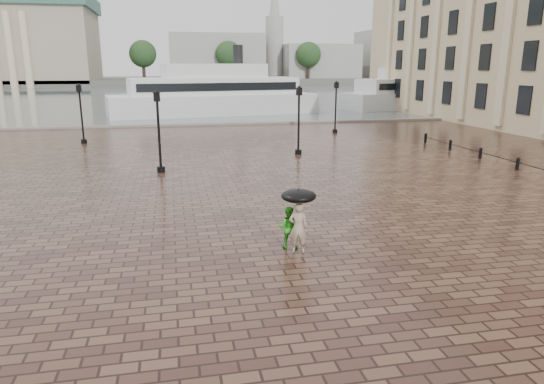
{
  "coord_description": "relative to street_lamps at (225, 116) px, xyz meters",
  "views": [
    {
      "loc": [
        -5.25,
        -17.32,
        5.72
      ],
      "look_at": [
        -1.89,
        -0.98,
        1.4
      ],
      "focal_mm": 32.0,
      "sensor_mm": 36.0,
      "label": 1
    }
  ],
  "objects": [
    {
      "name": "far_trees",
      "position": [
        1.5,
        120.5,
        7.09
      ],
      "size": [
        188.0,
        8.0,
        13.5
      ],
      "color": "#2D2119",
      "rests_on": "ground"
    },
    {
      "name": "street_lamps",
      "position": [
        0.0,
        0.0,
        0.0
      ],
      "size": [
        21.44,
        14.44,
        4.4
      ],
      "color": "black",
      "rests_on": "ground"
    },
    {
      "name": "umbrella",
      "position": [
        -0.03,
        -20.84,
        -0.47
      ],
      "size": [
        1.1,
        1.1,
        1.13
      ],
      "color": "black",
      "rests_on": "ground"
    },
    {
      "name": "bollard_row",
      "position": [
        15.5,
        -11.0,
        -1.93
      ],
      "size": [
        0.22,
        21.22,
        0.73
      ],
      "color": "black",
      "rests_on": "ground"
    },
    {
      "name": "ferry_near",
      "position": [
        1.57,
        25.69,
        0.17
      ],
      "size": [
        26.0,
        10.4,
        8.31
      ],
      "rotation": [
        0.0,
        0.0,
        0.18
      ],
      "color": "silver",
      "rests_on": "ground"
    },
    {
      "name": "adult_pedestrian",
      "position": [
        -0.03,
        -20.84,
        -1.51
      ],
      "size": [
        0.68,
        0.54,
        1.64
      ],
      "primitive_type": "imported",
      "rotation": [
        0.0,
        0.0,
        2.86
      ],
      "color": "tan",
      "rests_on": "ground"
    },
    {
      "name": "far_shore",
      "position": [
        1.5,
        142.5,
        -1.33
      ],
      "size": [
        300.0,
        60.0,
        2.0
      ],
      "primitive_type": "cube",
      "color": "#4C4C47",
      "rests_on": "ground"
    },
    {
      "name": "ferry_far",
      "position": [
        30.85,
        30.05,
        -0.02
      ],
      "size": [
        24.03,
        11.42,
        7.67
      ],
      "rotation": [
        0.0,
        0.0,
        0.26
      ],
      "color": "silver",
      "rests_on": "ground"
    },
    {
      "name": "distant_skyline",
      "position": [
        49.64,
        132.5,
        7.13
      ],
      "size": [
        102.5,
        22.0,
        33.0
      ],
      "color": "gray",
      "rests_on": "ground"
    },
    {
      "name": "ground",
      "position": [
        1.5,
        -17.5,
        -2.33
      ],
      "size": [
        300.0,
        300.0,
        0.0
      ],
      "primitive_type": "plane",
      "color": "#331D17",
      "rests_on": "ground"
    },
    {
      "name": "quay_edge",
      "position": [
        1.5,
        14.5,
        -2.33
      ],
      "size": [
        80.0,
        0.6,
        0.3
      ],
      "primitive_type": "cube",
      "color": "slate",
      "rests_on": "ground"
    },
    {
      "name": "child_pedestrian",
      "position": [
        -0.25,
        -20.37,
        -1.63
      ],
      "size": [
        0.81,
        0.72,
        1.39
      ],
      "primitive_type": "imported",
      "rotation": [
        0.0,
        0.0,
        2.81
      ],
      "color": "green",
      "rests_on": "ground"
    },
    {
      "name": "harbour_water",
      "position": [
        1.5,
        74.5,
        -2.33
      ],
      "size": [
        240.0,
        240.0,
        0.0
      ],
      "primitive_type": "plane",
      "color": "#495359",
      "rests_on": "ground"
    }
  ]
}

